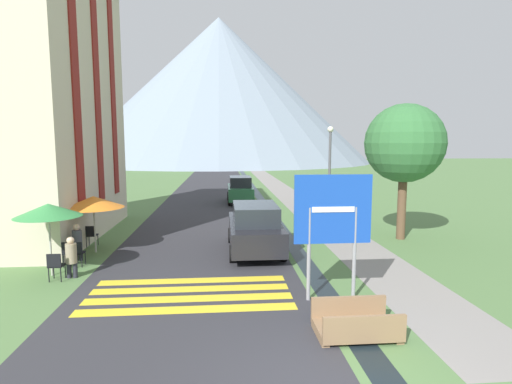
{
  "coord_description": "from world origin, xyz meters",
  "views": [
    {
      "loc": [
        -1.59,
        -5.99,
        4.04
      ],
      "look_at": [
        -0.25,
        10.0,
        2.1
      ],
      "focal_mm": 28.0,
      "sensor_mm": 36.0,
      "label": 1
    }
  ],
  "objects_px": {
    "road_sign": "(333,219)",
    "person_seated_far": "(71,255)",
    "cafe_chair_far_left": "(91,234)",
    "cafe_chair_near_right": "(69,252)",
    "cafe_chair_near_left": "(77,252)",
    "cafe_umbrella_front_green": "(48,210)",
    "hotel_building": "(36,79)",
    "person_seated_near": "(77,241)",
    "cafe_umbrella_middle_orange": "(94,202)",
    "footbridge": "(356,325)",
    "streetlamp": "(330,169)",
    "parked_car_near": "(255,228)",
    "cafe_chair_nearest": "(56,264)",
    "parked_car_far": "(240,190)",
    "tree_by_path": "(404,144)"
  },
  "relations": [
    {
      "from": "road_sign",
      "to": "cafe_chair_near_right",
      "type": "relative_size",
      "value": 3.85
    },
    {
      "from": "cafe_chair_near_left",
      "to": "person_seated_near",
      "type": "height_order",
      "value": "person_seated_near"
    },
    {
      "from": "road_sign",
      "to": "parked_car_near",
      "type": "distance_m",
      "value": 5.24
    },
    {
      "from": "person_seated_far",
      "to": "parked_car_far",
      "type": "bearing_deg",
      "value": 69.11
    },
    {
      "from": "parked_car_far",
      "to": "cafe_chair_far_left",
      "type": "height_order",
      "value": "parked_car_far"
    },
    {
      "from": "cafe_chair_near_left",
      "to": "cafe_umbrella_front_green",
      "type": "relative_size",
      "value": 0.38
    },
    {
      "from": "hotel_building",
      "to": "cafe_chair_near_left",
      "type": "relative_size",
      "value": 14.87
    },
    {
      "from": "road_sign",
      "to": "person_seated_near",
      "type": "distance_m",
      "value": 9.0
    },
    {
      "from": "footbridge",
      "to": "person_seated_far",
      "type": "relative_size",
      "value": 1.34
    },
    {
      "from": "footbridge",
      "to": "cafe_chair_near_left",
      "type": "relative_size",
      "value": 2.0
    },
    {
      "from": "road_sign",
      "to": "cafe_chair_near_left",
      "type": "distance_m",
      "value": 8.51
    },
    {
      "from": "parked_car_near",
      "to": "cafe_umbrella_front_green",
      "type": "relative_size",
      "value": 1.99
    },
    {
      "from": "parked_car_near",
      "to": "hotel_building",
      "type": "bearing_deg",
      "value": 159.62
    },
    {
      "from": "cafe_chair_near_right",
      "to": "cafe_umbrella_middle_orange",
      "type": "bearing_deg",
      "value": 77.6
    },
    {
      "from": "person_seated_far",
      "to": "cafe_chair_far_left",
      "type": "bearing_deg",
      "value": 99.16
    },
    {
      "from": "hotel_building",
      "to": "person_seated_near",
      "type": "relative_size",
      "value": 9.85
    },
    {
      "from": "parked_car_near",
      "to": "streetlamp",
      "type": "bearing_deg",
      "value": 43.55
    },
    {
      "from": "cafe_chair_near_right",
      "to": "person_seated_far",
      "type": "xyz_separation_m",
      "value": [
        0.48,
        -1.13,
        0.19
      ]
    },
    {
      "from": "cafe_chair_nearest",
      "to": "streetlamp",
      "type": "bearing_deg",
      "value": 52.35
    },
    {
      "from": "cafe_chair_far_left",
      "to": "cafe_umbrella_middle_orange",
      "type": "bearing_deg",
      "value": -39.07
    },
    {
      "from": "cafe_umbrella_front_green",
      "to": "streetlamp",
      "type": "relative_size",
      "value": 0.46
    },
    {
      "from": "road_sign",
      "to": "parked_car_far",
      "type": "distance_m",
      "value": 17.57
    },
    {
      "from": "cafe_chair_near_left",
      "to": "cafe_chair_near_right",
      "type": "xyz_separation_m",
      "value": [
        -0.24,
        0.01,
        0.0
      ]
    },
    {
      "from": "cafe_chair_near_right",
      "to": "cafe_umbrella_front_green",
      "type": "xyz_separation_m",
      "value": [
        -0.22,
        -0.85,
        1.53
      ]
    },
    {
      "from": "parked_car_near",
      "to": "cafe_chair_nearest",
      "type": "distance_m",
      "value": 6.74
    },
    {
      "from": "hotel_building",
      "to": "person_seated_far",
      "type": "bearing_deg",
      "value": -61.12
    },
    {
      "from": "hotel_building",
      "to": "cafe_umbrella_front_green",
      "type": "bearing_deg",
      "value": -65.65
    },
    {
      "from": "cafe_chair_near_left",
      "to": "hotel_building",
      "type": "bearing_deg",
      "value": 118.92
    },
    {
      "from": "cafe_chair_far_left",
      "to": "cafe_chair_near_left",
      "type": "bearing_deg",
      "value": -57.47
    },
    {
      "from": "tree_by_path",
      "to": "streetlamp",
      "type": "bearing_deg",
      "value": 140.58
    },
    {
      "from": "parked_car_far",
      "to": "person_seated_far",
      "type": "bearing_deg",
      "value": -110.89
    },
    {
      "from": "cafe_chair_far_left",
      "to": "cafe_chair_near_right",
      "type": "bearing_deg",
      "value": -62.8
    },
    {
      "from": "cafe_chair_far_left",
      "to": "cafe_chair_near_right",
      "type": "distance_m",
      "value": 2.6
    },
    {
      "from": "parked_car_far",
      "to": "cafe_chair_near_left",
      "type": "xyz_separation_m",
      "value": [
        -6.01,
        -14.02,
        -0.4
      ]
    },
    {
      "from": "hotel_building",
      "to": "cafe_chair_nearest",
      "type": "height_order",
      "value": "hotel_building"
    },
    {
      "from": "hotel_building",
      "to": "cafe_chair_nearest",
      "type": "bearing_deg",
      "value": -64.91
    },
    {
      "from": "footbridge",
      "to": "parked_car_near",
      "type": "height_order",
      "value": "parked_car_near"
    },
    {
      "from": "road_sign",
      "to": "tree_by_path",
      "type": "height_order",
      "value": "tree_by_path"
    },
    {
      "from": "person_seated_near",
      "to": "footbridge",
      "type": "bearing_deg",
      "value": -38.06
    },
    {
      "from": "footbridge",
      "to": "cafe_chair_near_left",
      "type": "distance_m",
      "value": 9.33
    },
    {
      "from": "road_sign",
      "to": "person_seated_far",
      "type": "distance_m",
      "value": 7.86
    },
    {
      "from": "footbridge",
      "to": "parked_car_far",
      "type": "distance_m",
      "value": 19.49
    },
    {
      "from": "footbridge",
      "to": "streetlamp",
      "type": "height_order",
      "value": "streetlamp"
    },
    {
      "from": "cafe_umbrella_middle_orange",
      "to": "cafe_chair_near_right",
      "type": "bearing_deg",
      "value": -99.44
    },
    {
      "from": "road_sign",
      "to": "footbridge",
      "type": "bearing_deg",
      "value": -90.04
    },
    {
      "from": "road_sign",
      "to": "parked_car_near",
      "type": "height_order",
      "value": "road_sign"
    },
    {
      "from": "parked_car_far",
      "to": "cafe_umbrella_middle_orange",
      "type": "xyz_separation_m",
      "value": [
        -5.96,
        -12.25,
        1.0
      ]
    },
    {
      "from": "cafe_chair_far_left",
      "to": "cafe_umbrella_front_green",
      "type": "relative_size",
      "value": 0.38
    },
    {
      "from": "road_sign",
      "to": "cafe_chair_near_right",
      "type": "bearing_deg",
      "value": 156.27
    },
    {
      "from": "streetlamp",
      "to": "parked_car_far",
      "type": "bearing_deg",
      "value": 112.8
    }
  ]
}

